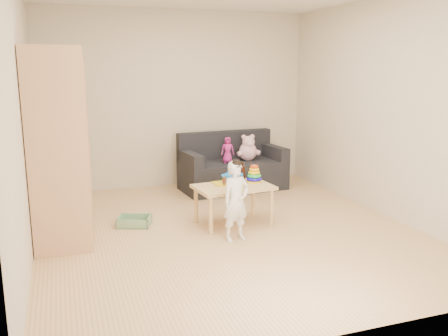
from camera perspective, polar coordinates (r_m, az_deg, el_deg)
name	(u,v)px	position (r m, az deg, el deg)	size (l,w,h in m)	color
room	(227,113)	(5.03, 0.39, 6.66)	(4.50, 4.50, 4.50)	#DCB376
wardrobe	(58,146)	(5.13, -19.40, 2.51)	(0.55, 1.09, 1.96)	tan
sofa	(233,175)	(6.99, 1.08, -0.88)	(1.50, 0.75, 0.42)	black
play_table	(233,205)	(5.45, 1.14, -4.45)	(0.86, 0.54, 0.45)	#DFBC7A
storage_bin	(134,221)	(5.53, -10.73, -6.29)	(0.36, 0.27, 0.11)	gray
toddler	(236,202)	(4.90, 1.47, -4.14)	(0.30, 0.20, 0.81)	white
pink_bear	(248,149)	(7.01, 2.89, 2.25)	(0.28, 0.24, 0.32)	#EDAFBE
doll	(228,150)	(6.81, 0.44, 2.15)	(0.19, 0.13, 0.37)	#C02485
ring_stacker	(254,175)	(5.55, 3.65, -0.88)	(0.18, 0.18, 0.21)	yellow
brown_bottle	(242,173)	(5.60, 2.16, -0.58)	(0.08, 0.08, 0.23)	black
blue_plush	(232,172)	(5.49, 1.00, -0.50)	(0.21, 0.17, 0.25)	#1B82F4
wooden_figure	(224,181)	(5.35, 0.03, -1.59)	(0.05, 0.04, 0.12)	brown
yellow_book	(223,183)	(5.46, -0.07, -1.85)	(0.22, 0.22, 0.02)	yellow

